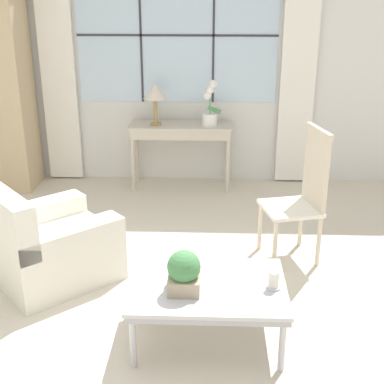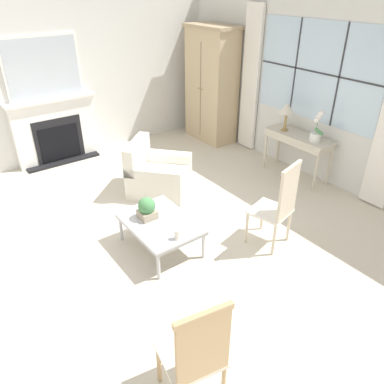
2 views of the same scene
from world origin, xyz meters
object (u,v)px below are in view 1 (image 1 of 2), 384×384
Objects in this scene: pillar_candle at (274,281)px; coffee_table at (208,290)px; console_table at (181,132)px; potted_plant_small at (184,272)px; table_lamp at (155,93)px; potted_orchid at (210,108)px; armchair_upholstered at (49,248)px; side_chair_wooden at (304,189)px.

coffee_table is at bearing 175.78° from pillar_candle.
console_table reaches higher than potted_plant_small.
table_lamp is 3.09m from pillar_candle.
potted_orchid is (0.60, 0.01, -0.17)m from table_lamp.
table_lamp is 0.39× the size of armchair_upholstered.
armchair_upholstered is 1.84m from pillar_candle.
armchair_upholstered is at bearing 155.36° from pillar_candle.
console_table is 2.28× the size of potted_orchid.
potted_plant_small is at bearing -151.38° from coffee_table.
table_lamp is (-0.28, -0.04, 0.45)m from console_table.
console_table is at bearing 66.63° from armchair_upholstered.
potted_orchid is at bearing 0.97° from table_lamp.
coffee_table is 7.63× the size of pillar_candle.
console_table is 1.15× the size of coffee_table.
potted_plant_small is (-0.13, -2.91, -0.38)m from potted_orchid.
side_chair_wooden is at bearing 56.70° from coffee_table.
side_chair_wooden reaches higher than console_table.
potted_orchid is at bearing 98.50° from pillar_candle.
console_table is at bearing 123.69° from side_chair_wooden.
console_table is 0.97× the size of armchair_upholstered.
armchair_upholstered is at bearing 149.71° from coffee_table.
potted_plant_small is (-0.93, -1.26, -0.08)m from side_chair_wooden.
side_chair_wooden is (1.12, -1.67, -0.03)m from console_table.
table_lamp is at bearing -179.03° from potted_orchid.
side_chair_wooden is at bearing -49.53° from table_lamp.
armchair_upholstered is 8.98× the size of pillar_candle.
pillar_candle is (1.67, -0.76, 0.20)m from armchair_upholstered.
potted_orchid is 3.84× the size of pillar_candle.
side_chair_wooden is (1.39, -1.63, -0.48)m from table_lamp.
table_lamp is at bearing 99.17° from potted_plant_small.
console_table is at bearing 104.56° from pillar_candle.
table_lamp reaches higher than armchair_upholstered.
side_chair_wooden is 1.28m from pillar_candle.
potted_orchid is at bearing 59.35° from armchair_upholstered.
armchair_upholstered is at bearing -113.37° from console_table.
coffee_table is at bearing -77.63° from table_lamp.
potted_orchid is 2.88m from coffee_table.
console_table is 2.48× the size of table_lamp.
console_table reaches higher than coffee_table.
console_table is 0.43m from potted_orchid.
armchair_upholstered is (-1.24, -2.09, -0.66)m from potted_orchid.
table_lamp is 2.99m from potted_plant_small.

